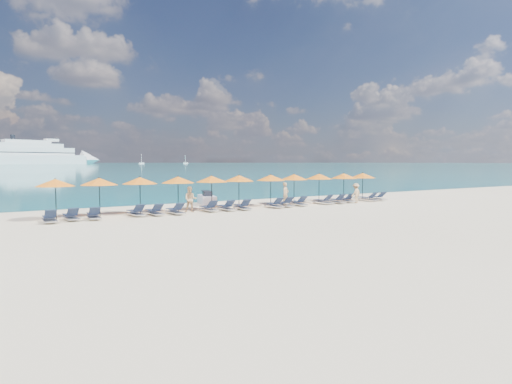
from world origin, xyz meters
TOP-DOWN VIEW (x-y plane):
  - ground at (0.00, 0.00)m, footprint 1400.00×1400.00m
  - sea at (0.00, 660.00)m, footprint 1600.00×1300.00m
  - cruise_ship at (30.15, 531.61)m, footprint 139.16×66.64m
  - sailboat_near at (137.07, 510.22)m, footprint 6.72×2.24m
  - sailboat_far at (200.72, 523.92)m, footprint 6.42×2.14m
  - jetski at (-1.12, 8.20)m, footprint 1.71×2.93m
  - beachgoer_a at (3.50, 4.69)m, footprint 0.71×0.59m
  - beachgoer_b at (-4.03, 4.24)m, footprint 0.91×0.77m
  - beachgoer_c at (9.04, 3.29)m, footprint 1.06×0.68m
  - umbrella_0 at (-11.60, 4.99)m, footprint 2.10×2.10m
  - umbrella_1 at (-9.28, 5.11)m, footprint 2.10×2.10m
  - umbrella_2 at (-6.92, 5.13)m, footprint 2.10×2.10m
  - umbrella_3 at (-4.55, 4.98)m, footprint 2.10×2.10m
  - umbrella_4 at (-2.22, 4.99)m, footprint 2.10×2.10m
  - umbrella_5 at (-0.10, 5.12)m, footprint 2.10×2.10m
  - umbrella_6 at (2.42, 4.99)m, footprint 2.10×2.10m
  - umbrella_7 at (4.63, 5.21)m, footprint 2.10×2.10m
  - umbrella_8 at (6.99, 5.17)m, footprint 2.10×2.10m
  - umbrella_9 at (9.36, 4.98)m, footprint 2.10×2.10m
  - umbrella_10 at (11.51, 5.07)m, footprint 2.10×2.10m
  - lounger_0 at (-12.06, 3.66)m, footprint 0.65×1.71m
  - lounger_1 at (-10.99, 4.02)m, footprint 0.75×1.74m
  - lounger_2 at (-9.86, 3.84)m, footprint 0.71×1.73m
  - lounger_3 at (-7.50, 4.04)m, footprint 0.79×1.76m
  - lounger_4 at (-6.46, 3.81)m, footprint 0.72×1.73m
  - lounger_5 at (-5.23, 3.69)m, footprint 0.75×1.74m
  - lounger_6 at (-2.93, 3.94)m, footprint 0.69×1.72m
  - lounger_7 at (-1.73, 3.84)m, footprint 0.69×1.72m
  - lounger_8 at (-0.60, 3.73)m, footprint 0.74×1.74m
  - lounger_9 at (1.83, 3.65)m, footprint 0.66×1.71m
  - lounger_10 at (2.83, 3.79)m, footprint 0.75×1.74m
  - lounger_11 at (4.09, 3.93)m, footprint 0.72×1.73m
  - lounger_12 at (6.39, 3.93)m, footprint 0.79×1.76m
  - lounger_13 at (7.56, 3.87)m, footprint 0.66×1.71m
  - lounger_14 at (8.71, 4.00)m, footprint 0.79×1.76m
  - lounger_15 at (11.02, 3.95)m, footprint 0.79×1.75m
  - lounger_16 at (12.10, 3.97)m, footprint 0.77×1.75m

SIDE VIEW (x-z plane):
  - ground at x=0.00m, z-range 0.00..0.00m
  - sea at x=0.00m, z-range 0.00..0.01m
  - lounger_0 at x=-12.06m, z-range -0.09..0.56m
  - lounger_1 at x=-10.99m, z-range -0.09..0.56m
  - lounger_2 at x=-9.86m, z-range -0.09..0.56m
  - lounger_3 at x=-7.50m, z-range -0.09..0.56m
  - lounger_4 at x=-6.46m, z-range -0.09..0.56m
  - lounger_5 at x=-5.23m, z-range -0.09..0.56m
  - lounger_6 at x=-2.93m, z-range -0.09..0.56m
  - lounger_7 at x=-1.73m, z-range -0.09..0.56m
  - lounger_8 at x=-0.60m, z-range -0.09..0.56m
  - lounger_9 at x=1.83m, z-range -0.09..0.56m
  - lounger_10 at x=2.83m, z-range -0.09..0.56m
  - lounger_11 at x=4.09m, z-range -0.09..0.56m
  - lounger_12 at x=6.39m, z-range -0.09..0.56m
  - lounger_13 at x=7.56m, z-range -0.09..0.56m
  - lounger_14 at x=8.71m, z-range -0.09..0.56m
  - lounger_15 at x=11.02m, z-range -0.09..0.56m
  - lounger_16 at x=12.10m, z-range -0.09..0.56m
  - jetski at x=-1.12m, z-range -0.09..0.89m
  - beachgoer_c at x=9.04m, z-range 0.00..1.52m
  - beachgoer_b at x=-4.03m, z-range 0.00..1.62m
  - beachgoer_a at x=3.50m, z-range 0.00..1.66m
  - sailboat_far at x=200.72m, z-range -4.67..7.09m
  - sailboat_near at x=137.07m, z-range -4.90..7.43m
  - umbrella_0 at x=-11.60m, z-range 0.88..3.16m
  - umbrella_1 at x=-9.28m, z-range 0.88..3.16m
  - umbrella_2 at x=-6.92m, z-range 0.88..3.16m
  - umbrella_3 at x=-4.55m, z-range 0.88..3.16m
  - umbrella_4 at x=-2.22m, z-range 0.88..3.16m
  - umbrella_5 at x=-0.10m, z-range 0.88..3.16m
  - umbrella_6 at x=2.42m, z-range 0.88..3.16m
  - umbrella_7 at x=4.63m, z-range 0.88..3.16m
  - umbrella_8 at x=6.99m, z-range 0.88..3.16m
  - umbrella_9 at x=9.36m, z-range 0.88..3.16m
  - umbrella_10 at x=11.51m, z-range 0.88..3.16m
  - cruise_ship at x=30.15m, z-range -9.32..29.54m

